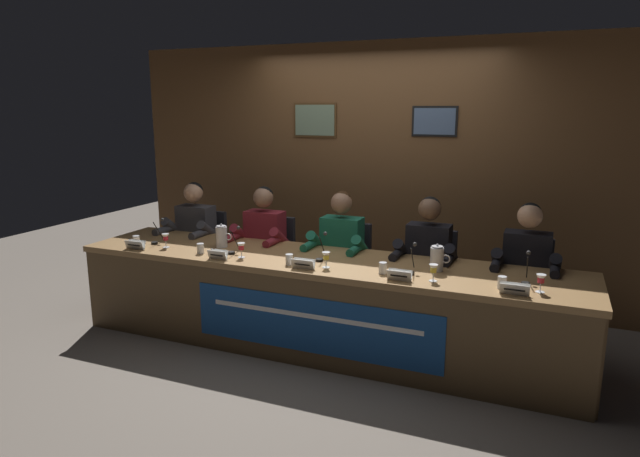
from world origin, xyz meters
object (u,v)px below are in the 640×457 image
at_px(chair_far_left, 204,257).
at_px(microphone_right, 412,263).
at_px(chair_far_right, 524,295).
at_px(water_cup_far_right, 502,283).
at_px(panelist_far_left, 192,235).
at_px(juice_glass_center, 326,257).
at_px(chair_left, 271,265).
at_px(microphone_far_left, 157,235).
at_px(water_pitcher_left_side, 222,236).
at_px(panelist_right, 426,259).
at_px(juice_glass_left, 241,247).
at_px(nameplate_center, 304,264).
at_px(juice_glass_far_left, 166,238).
at_px(juice_glass_far_right, 541,280).
at_px(microphone_left, 234,244).
at_px(nameplate_left, 218,255).
at_px(panelist_far_right, 525,269).
at_px(water_cup_left, 201,249).
at_px(nameplate_right, 399,275).
at_px(nameplate_far_right, 515,289).
at_px(chair_center, 346,274).
at_px(chair_right, 430,284).
at_px(panelist_center, 339,250).
at_px(conference_table, 314,289).
at_px(water_pitcher_right_side, 437,259).
at_px(juice_glass_right, 433,270).
at_px(water_cup_center, 289,260).
at_px(panelist_left, 261,242).
at_px(water_cup_right, 383,269).
at_px(water_cup_far_left, 136,241).
at_px(nameplate_far_left, 135,245).
at_px(microphone_center, 321,251).

distance_m(chair_far_left, microphone_right, 2.49).
xyz_separation_m(chair_far_right, water_cup_far_right, (-0.12, -0.86, 0.35)).
distance_m(panelist_far_left, microphone_right, 2.41).
bearing_deg(juice_glass_center, chair_left, 137.30).
relative_size(microphone_far_left, water_pitcher_left_side, 1.03).
bearing_deg(panelist_right, juice_glass_center, -133.97).
distance_m(panelist_far_left, juice_glass_left, 1.17).
distance_m(nameplate_center, microphone_right, 0.81).
bearing_deg(juice_glass_far_left, juice_glass_far_right, -0.50).
height_order(microphone_left, juice_glass_center, microphone_left).
distance_m(nameplate_left, panelist_far_right, 2.44).
bearing_deg(water_cup_left, nameplate_right, -2.98).
xyz_separation_m(water_cup_left, nameplate_far_right, (2.53, -0.10, 0.00)).
xyz_separation_m(chair_center, chair_right, (0.78, 0.00, 0.00)).
xyz_separation_m(microphone_far_left, panelist_center, (1.57, 0.51, -0.11)).
xyz_separation_m(nameplate_center, water_pitcher_left_side, (-0.95, 0.35, 0.05)).
xyz_separation_m(conference_table, water_pitcher_right_side, (0.95, 0.14, 0.32)).
bearing_deg(nameplate_left, water_pitcher_left_side, 117.94).
distance_m(juice_glass_right, panelist_far_right, 0.91).
height_order(juice_glass_far_left, juice_glass_right, same).
xyz_separation_m(chair_far_left, water_cup_center, (1.41, -0.89, 0.35)).
height_order(panelist_left, panelist_right, same).
height_order(microphone_left, juice_glass_right, microphone_left).
bearing_deg(panelist_left, juice_glass_far_left, -134.51).
xyz_separation_m(water_cup_left, panelist_right, (1.78, 0.67, -0.07)).
bearing_deg(panelist_far_right, water_pitcher_right_side, -146.27).
bearing_deg(chair_far_left, water_cup_right, -21.20).
bearing_deg(water_cup_right, juice_glass_right, -6.47).
height_order(nameplate_left, water_cup_left, water_cup_left).
bearing_deg(panelist_right, panelist_left, 180.00).
relative_size(water_cup_center, panelist_right, 0.07).
relative_size(panelist_far_left, water_cup_right, 14.58).
bearing_deg(panelist_center, chair_right, 14.34).
distance_m(chair_center, juice_glass_right, 1.37).
bearing_deg(microphone_left, water_cup_far_left, -173.87).
xyz_separation_m(juice_glass_right, water_cup_far_right, (0.47, 0.02, -0.05)).
bearing_deg(water_cup_right, water_pitcher_right_side, 32.50).
relative_size(nameplate_far_left, panelist_right, 0.15).
height_order(microphone_far_left, juice_glass_far_right, microphone_far_left).
bearing_deg(water_pitcher_right_side, microphone_center, -176.60).
distance_m(juice_glass_left, chair_center, 1.12).
relative_size(chair_far_left, water_cup_center, 10.73).
xyz_separation_m(chair_center, water_cup_far_right, (1.44, -0.86, 0.35)).
relative_size(juice_glass_far_left, chair_right, 0.14).
distance_m(water_cup_far_right, water_pitcher_right_side, 0.56).
bearing_deg(nameplate_far_left, panelist_far_right, 13.70).
height_order(conference_table, microphone_center, microphone_center).
relative_size(panelist_right, water_cup_right, 14.58).
relative_size(microphone_far_left, juice_glass_left, 1.74).
bearing_deg(juice_glass_center, panelist_left, 144.72).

